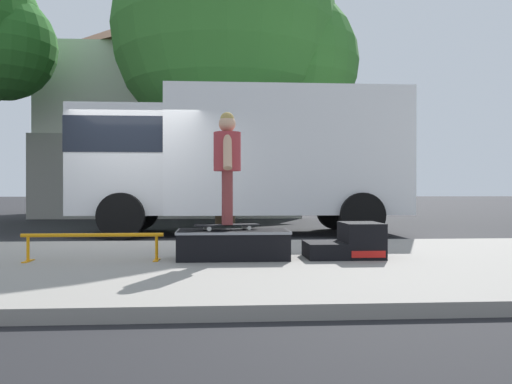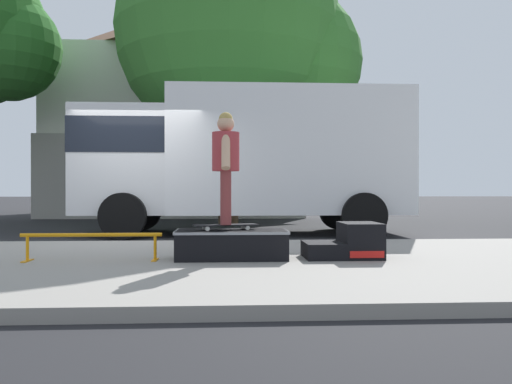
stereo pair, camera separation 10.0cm
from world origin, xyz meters
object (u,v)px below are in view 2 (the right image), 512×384
kicker_ramp (349,243)px  skate_box (232,243)px  grind_rail (92,240)px  box_truck (242,155)px  skater_kid (226,158)px  skateboard (226,225)px  street_tree_neighbour (241,40)px

kicker_ramp → skate_box: bearing=180.0°
grind_rail → box_truck: bearing=69.5°
grind_rail → kicker_ramp: bearing=1.7°
kicker_ramp → skater_kid: skater_kid is taller
skater_kid → skateboard: bearing=104.0°
box_truck → skate_box: bearing=-93.3°
skate_box → grind_rail: bearing=-176.8°
skate_box → box_truck: bearing=86.7°
skate_box → kicker_ramp: (1.43, -0.00, -0.01)m
kicker_ramp → box_truck: bearing=102.7°
grind_rail → skater_kid: (1.57, 0.14, 0.97)m
kicker_ramp → box_truck: 5.39m
skateboard → street_tree_neighbour: size_ratio=0.09×
skate_box → skateboard: (-0.07, 0.04, 0.21)m
kicker_ramp → skateboard: size_ratio=1.14×
street_tree_neighbour → kicker_ramp: bearing=-83.1°
skate_box → street_tree_neighbour: street_tree_neighbour is taller
skater_kid → box_truck: 5.06m
kicker_ramp → street_tree_neighbour: bearing=96.9°
skater_kid → grind_rail: bearing=-175.1°
skate_box → skateboard: bearing=147.5°
street_tree_neighbour → grind_rail: bearing=-103.3°
skateboard → kicker_ramp: bearing=-1.7°
skate_box → grind_rail: (-1.64, -0.09, 0.06)m
skater_kid → street_tree_neighbour: 9.35m
grind_rail → skater_kid: skater_kid is taller
kicker_ramp → street_tree_neighbour: size_ratio=0.11×
kicker_ramp → street_tree_neighbour: street_tree_neighbour is taller
skate_box → box_truck: 5.28m
grind_rail → box_truck: 5.68m
skateboard → street_tree_neighbour: bearing=86.9°
skate_box → skater_kid: skater_kid is taller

